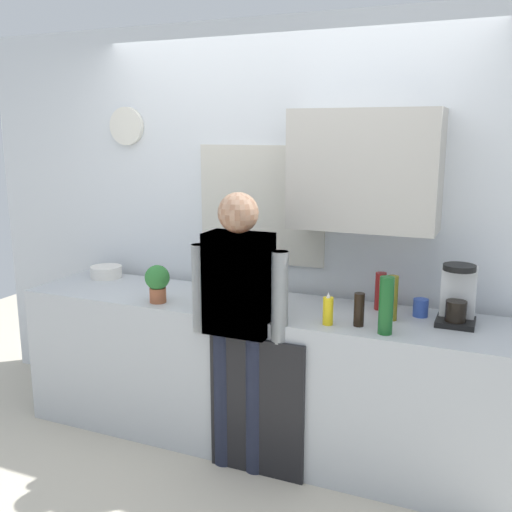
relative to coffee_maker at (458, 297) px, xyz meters
The scene contains 19 objects.
ground_plane 1.57m from the coffee_maker, 160.19° to the right, with size 8.00×8.00×0.00m, color beige.
kitchen_counter 1.26m from the coffee_maker, behind, with size 3.06×0.64×0.90m, color #B2B7BC.
dishwasher_panel 1.26m from the coffee_maker, 156.47° to the right, with size 0.56×0.02×0.81m, color black.
back_wall_assembly 1.13m from the coffee_maker, 163.81° to the left, with size 4.66×0.42×2.60m.
coffee_maker is the anchor object (origin of this frame).
bottle_red_vinegar 0.44m from the coffee_maker, 168.44° to the left, with size 0.06×0.06×0.22m, color maroon.
bottle_olive_oil 0.34m from the coffee_maker, 166.26° to the right, with size 0.06×0.06×0.25m, color olive.
bottle_amber_beer 1.35m from the coffee_maker, behind, with size 0.06×0.06×0.23m, color brown.
bottle_dark_sauce 0.54m from the coffee_maker, 152.10° to the right, with size 0.06×0.06×0.18m, color black.
bottle_green_wine 0.45m from the coffee_maker, 135.31° to the right, with size 0.07×0.07×0.30m, color #195923.
bottle_clear_soda 1.27m from the coffee_maker, 168.46° to the right, with size 0.09×0.09×0.28m, color #2D8C33.
cup_terracotta_mug 1.07m from the coffee_maker, behind, with size 0.08×0.08×0.09m, color #B26647.
cup_blue_mug 0.22m from the coffee_maker, 166.40° to the left, with size 0.08×0.08×0.10m, color #3351B2.
cup_white_mug 1.50m from the coffee_maker, behind, with size 0.08×0.08×0.10m, color white.
mixing_bowl 2.37m from the coffee_maker, behind, with size 0.22×0.22×0.08m, color white.
potted_plant 1.72m from the coffee_maker, behind, with size 0.15×0.15×0.23m.
dish_soap 0.70m from the coffee_maker, 155.08° to the right, with size 0.06×0.06×0.18m.
person_at_sink 1.18m from the coffee_maker, 160.19° to the right, with size 0.57×0.22×1.60m.
person_guest 1.18m from the coffee_maker, 160.19° to the right, with size 0.57×0.22×1.60m.
Camera 1 is at (1.29, -2.79, 1.92)m, focal length 40.89 mm.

